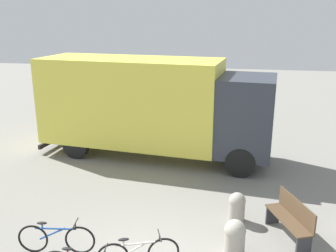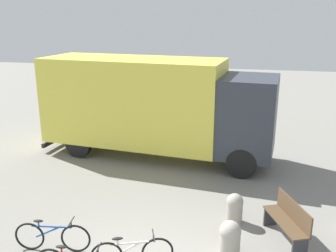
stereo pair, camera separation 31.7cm
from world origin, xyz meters
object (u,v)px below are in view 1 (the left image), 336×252
at_px(bicycle_near, 56,238).
at_px(bollard_near_bench, 235,237).
at_px(park_bench, 291,218).
at_px(delivery_truck, 151,104).
at_px(bollard_far_bench, 237,206).

relative_size(bicycle_near, bollard_near_bench, 2.05).
distance_m(park_bench, bollard_near_bench, 1.47).
relative_size(delivery_truck, bollard_far_bench, 11.05).
bearing_deg(delivery_truck, bollard_near_bench, -54.88).
xyz_separation_m(delivery_truck, bollard_near_bench, (3.03, -5.40, -1.47)).
xyz_separation_m(park_bench, bollard_far_bench, (-1.19, 0.54, -0.12)).
distance_m(park_bench, bicycle_near, 5.13).
bearing_deg(bollard_near_bench, bollard_far_bench, 88.71).
distance_m(delivery_truck, bicycle_near, 6.27).
distance_m(delivery_truck, bollard_near_bench, 6.36).
height_order(bicycle_near, bollard_far_bench, bollard_far_bench).
xyz_separation_m(delivery_truck, bicycle_near, (-0.66, -6.04, -1.54)).
relative_size(park_bench, bollard_near_bench, 1.86).
height_order(delivery_truck, bollard_far_bench, delivery_truck).
height_order(delivery_truck, bicycle_near, delivery_truck).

